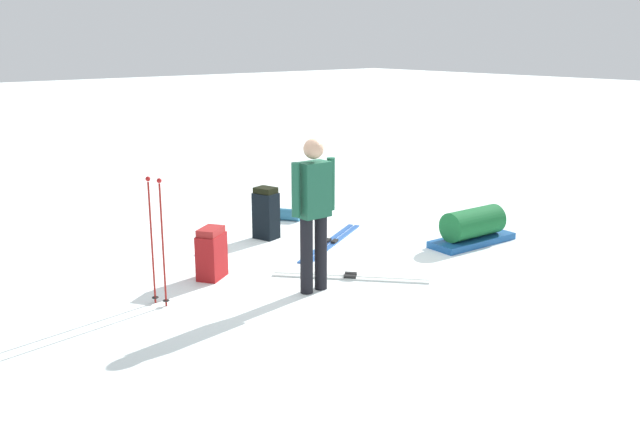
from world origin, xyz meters
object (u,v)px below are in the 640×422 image
at_px(skier_standing, 314,207).
at_px(ski_poles_planted_near, 157,236).
at_px(ski_pair_near, 350,277).
at_px(ski_pair_far, 331,242).
at_px(sleeping_mat_rolled, 283,214).
at_px(backpack_large_dark, 212,254).
at_px(gear_sled, 473,228).
at_px(backpack_bright, 266,213).

distance_m(skier_standing, ski_poles_planted_near, 1.67).
relative_size(ski_pair_near, ski_poles_planted_near, 1.08).
bearing_deg(ski_poles_planted_near, ski_pair_far, 100.62).
bearing_deg(skier_standing, sleeping_mat_rolled, 149.33).
relative_size(ski_pair_near, sleeping_mat_rolled, 2.69).
xyz_separation_m(backpack_large_dark, gear_sled, (1.08, 3.45, -0.07)).
xyz_separation_m(skier_standing, backpack_bright, (-2.02, 0.81, -0.60)).
bearing_deg(backpack_bright, skier_standing, -21.71).
bearing_deg(backpack_large_dark, gear_sled, 72.69).
height_order(skier_standing, sleeping_mat_rolled, skier_standing).
bearing_deg(gear_sled, ski_pair_near, -90.91).
xyz_separation_m(ski_pair_near, backpack_bright, (-1.98, 0.22, 0.34)).
xyz_separation_m(ski_poles_planted_near, sleeping_mat_rolled, (-1.95, 3.08, -0.67)).
bearing_deg(backpack_bright, ski_poles_planted_near, -60.47).
height_order(ski_pair_near, sleeping_mat_rolled, sleeping_mat_rolled).
distance_m(skier_standing, ski_pair_far, 2.06).
bearing_deg(backpack_bright, backpack_large_dark, -57.06).
distance_m(skier_standing, ski_pair_near, 1.11).
distance_m(ski_pair_near, sleeping_mat_rolled, 2.81).
height_order(ski_poles_planted_near, sleeping_mat_rolled, ski_poles_planted_near).
xyz_separation_m(backpack_bright, ski_poles_planted_near, (1.30, -2.30, 0.40)).
bearing_deg(backpack_large_dark, skier_standing, 30.78).
distance_m(backpack_large_dark, gear_sled, 3.61).
distance_m(skier_standing, gear_sled, 2.90).
xyz_separation_m(gear_sled, sleeping_mat_rolled, (-2.67, -1.22, -0.13)).
height_order(ski_pair_near, backpack_bright, backpack_bright).
distance_m(backpack_bright, sleeping_mat_rolled, 1.05).
bearing_deg(skier_standing, backpack_large_dark, -149.22).
distance_m(ski_pair_near, backpack_large_dark, 1.64).
bearing_deg(backpack_bright, gear_sled, 44.77).
height_order(ski_pair_near, ski_pair_far, same).
height_order(backpack_large_dark, backpack_bright, backpack_bright).
bearing_deg(gear_sled, backpack_bright, -135.23).
height_order(ski_pair_far, sleeping_mat_rolled, sleeping_mat_rolled).
bearing_deg(sleeping_mat_rolled, skier_standing, -30.67).
distance_m(ski_pair_near, ski_poles_planted_near, 2.32).
relative_size(ski_pair_near, backpack_large_dark, 2.44).
xyz_separation_m(backpack_large_dark, backpack_bright, (-0.94, 1.45, 0.06)).
xyz_separation_m(skier_standing, ski_pair_near, (-0.04, 0.59, -0.94)).
distance_m(skier_standing, backpack_large_dark, 1.42).
distance_m(backpack_bright, gear_sled, 2.84).
relative_size(ski_pair_near, gear_sled, 1.12).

